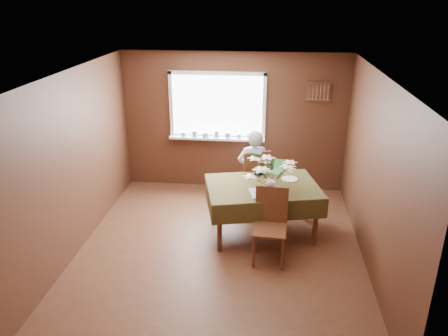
# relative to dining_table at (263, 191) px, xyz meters

# --- Properties ---
(floor) EXTENTS (4.50, 4.50, 0.00)m
(floor) POSITION_rel_dining_table_xyz_m (-0.57, -0.57, -0.69)
(floor) COLOR #4F2B1B
(floor) RESTS_ON ground
(ceiling) EXTENTS (4.50, 4.50, 0.00)m
(ceiling) POSITION_rel_dining_table_xyz_m (-0.57, -0.57, 1.81)
(ceiling) COLOR white
(ceiling) RESTS_ON wall_back
(wall_back) EXTENTS (4.00, 0.00, 4.00)m
(wall_back) POSITION_rel_dining_table_xyz_m (-0.57, 1.68, 0.56)
(wall_back) COLOR brown
(wall_back) RESTS_ON floor
(wall_front) EXTENTS (4.00, 0.00, 4.00)m
(wall_front) POSITION_rel_dining_table_xyz_m (-0.57, -2.82, 0.56)
(wall_front) COLOR brown
(wall_front) RESTS_ON floor
(wall_left) EXTENTS (0.00, 4.50, 4.50)m
(wall_left) POSITION_rel_dining_table_xyz_m (-2.57, -0.57, 0.56)
(wall_left) COLOR brown
(wall_left) RESTS_ON floor
(wall_right) EXTENTS (0.00, 4.50, 4.50)m
(wall_right) POSITION_rel_dining_table_xyz_m (1.43, -0.57, 0.56)
(wall_right) COLOR brown
(wall_right) RESTS_ON floor
(window_assembly) EXTENTS (1.72, 0.20, 1.22)m
(window_assembly) POSITION_rel_dining_table_xyz_m (-0.87, 1.62, 0.65)
(window_assembly) COLOR white
(window_assembly) RESTS_ON wall_back
(spoon_rack) EXTENTS (0.44, 0.05, 0.33)m
(spoon_rack) POSITION_rel_dining_table_xyz_m (0.88, 1.64, 1.16)
(spoon_rack) COLOR brown
(spoon_rack) RESTS_ON wall_back
(dining_table) EXTENTS (1.84, 1.45, 0.80)m
(dining_table) POSITION_rel_dining_table_xyz_m (0.00, 0.00, 0.00)
(dining_table) COLOR brown
(dining_table) RESTS_ON floor
(chair_far) EXTENTS (0.60, 0.60, 1.07)m
(chair_far) POSITION_rel_dining_table_xyz_m (-0.16, 0.77, -0.12)
(chair_far) COLOR brown
(chair_far) RESTS_ON floor
(chair_near) EXTENTS (0.46, 0.46, 1.02)m
(chair_near) POSITION_rel_dining_table_xyz_m (0.13, -0.67, -0.14)
(chair_near) COLOR brown
(chair_near) RESTS_ON floor
(seated_woman) EXTENTS (0.56, 0.42, 1.41)m
(seated_woman) POSITION_rel_dining_table_xyz_m (-0.17, 0.73, 0.01)
(seated_woman) COLOR white
(seated_woman) RESTS_ON floor
(flower_bouquet) EXTENTS (0.61, 0.61, 0.52)m
(flower_bouquet) POSITION_rel_dining_table_xyz_m (0.10, -0.25, 0.44)
(flower_bouquet) COLOR white
(flower_bouquet) RESTS_ON dining_table
(side_plate) EXTENTS (0.27, 0.27, 0.01)m
(side_plate) POSITION_rel_dining_table_xyz_m (0.40, 0.26, 0.10)
(side_plate) COLOR white
(side_plate) RESTS_ON dining_table
(table_knife) EXTENTS (0.03, 0.22, 0.00)m
(table_knife) POSITION_rel_dining_table_xyz_m (0.26, -0.20, 0.11)
(table_knife) COLOR silver
(table_knife) RESTS_ON dining_table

